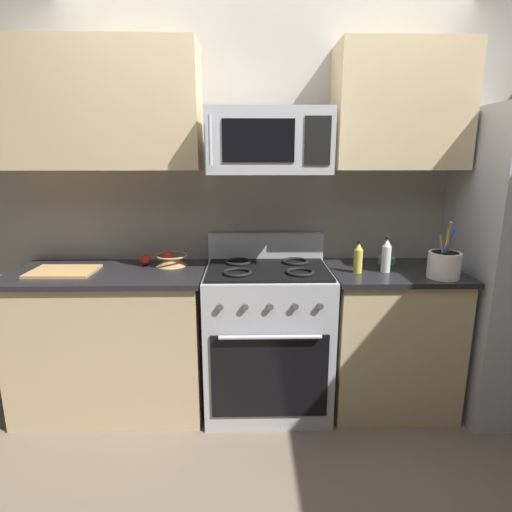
{
  "coord_description": "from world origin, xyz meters",
  "views": [
    {
      "loc": [
        -0.13,
        -1.86,
        1.6
      ],
      "look_at": [
        -0.07,
        0.48,
        1.03
      ],
      "focal_mm": 29.39,
      "sensor_mm": 36.0,
      "label": 1
    }
  ],
  "objects_px": {
    "range_oven": "(267,337)",
    "cutting_board": "(63,271)",
    "bottle_oil": "(358,258)",
    "microwave": "(268,142)",
    "fruit_basket": "(171,259)",
    "prep_bowl": "(386,260)",
    "utensil_crock": "(444,264)",
    "apple_loose": "(145,259)",
    "bottle_vinegar": "(386,256)"
  },
  "relations": [
    {
      "from": "utensil_crock",
      "to": "bottle_vinegar",
      "type": "height_order",
      "value": "utensil_crock"
    },
    {
      "from": "bottle_oil",
      "to": "cutting_board",
      "type": "bearing_deg",
      "value": 178.77
    },
    {
      "from": "apple_loose",
      "to": "microwave",
      "type": "bearing_deg",
      "value": -8.97
    },
    {
      "from": "prep_bowl",
      "to": "fruit_basket",
      "type": "bearing_deg",
      "value": -179.14
    },
    {
      "from": "apple_loose",
      "to": "cutting_board",
      "type": "bearing_deg",
      "value": -159.48
    },
    {
      "from": "range_oven",
      "to": "fruit_basket",
      "type": "relative_size",
      "value": 5.4
    },
    {
      "from": "range_oven",
      "to": "apple_loose",
      "type": "relative_size",
      "value": 15.15
    },
    {
      "from": "range_oven",
      "to": "apple_loose",
      "type": "distance_m",
      "value": 0.92
    },
    {
      "from": "bottle_vinegar",
      "to": "bottle_oil",
      "type": "relative_size",
      "value": 1.11
    },
    {
      "from": "range_oven",
      "to": "apple_loose",
      "type": "xyz_separation_m",
      "value": [
        -0.78,
        0.15,
        0.47
      ]
    },
    {
      "from": "range_oven",
      "to": "utensil_crock",
      "type": "bearing_deg",
      "value": -9.95
    },
    {
      "from": "bottle_oil",
      "to": "apple_loose",
      "type": "bearing_deg",
      "value": 171.03
    },
    {
      "from": "range_oven",
      "to": "cutting_board",
      "type": "xyz_separation_m",
      "value": [
        -1.23,
        -0.02,
        0.44
      ]
    },
    {
      "from": "fruit_basket",
      "to": "cutting_board",
      "type": "bearing_deg",
      "value": -166.09
    },
    {
      "from": "utensil_crock",
      "to": "fruit_basket",
      "type": "distance_m",
      "value": 1.64
    },
    {
      "from": "prep_bowl",
      "to": "range_oven",
      "type": "bearing_deg",
      "value": -168.91
    },
    {
      "from": "utensil_crock",
      "to": "microwave",
      "type": "bearing_deg",
      "value": 168.63
    },
    {
      "from": "cutting_board",
      "to": "bottle_oil",
      "type": "distance_m",
      "value": 1.77
    },
    {
      "from": "apple_loose",
      "to": "range_oven",
      "type": "bearing_deg",
      "value": -10.8
    },
    {
      "from": "fruit_basket",
      "to": "cutting_board",
      "type": "relative_size",
      "value": 0.53
    },
    {
      "from": "bottle_vinegar",
      "to": "bottle_oil",
      "type": "bearing_deg",
      "value": -175.78
    },
    {
      "from": "utensil_crock",
      "to": "bottle_oil",
      "type": "relative_size",
      "value": 1.69
    },
    {
      "from": "range_oven",
      "to": "microwave",
      "type": "bearing_deg",
      "value": 90.09
    },
    {
      "from": "bottle_vinegar",
      "to": "prep_bowl",
      "type": "distance_m",
      "value": 0.22
    },
    {
      "from": "utensil_crock",
      "to": "fruit_basket",
      "type": "relative_size",
      "value": 1.63
    },
    {
      "from": "cutting_board",
      "to": "prep_bowl",
      "type": "distance_m",
      "value": 2.01
    },
    {
      "from": "microwave",
      "to": "bottle_oil",
      "type": "distance_m",
      "value": 0.86
    },
    {
      "from": "fruit_basket",
      "to": "prep_bowl",
      "type": "xyz_separation_m",
      "value": [
        1.39,
        0.02,
        -0.02
      ]
    },
    {
      "from": "range_oven",
      "to": "fruit_basket",
      "type": "distance_m",
      "value": 0.79
    },
    {
      "from": "range_oven",
      "to": "microwave",
      "type": "xyz_separation_m",
      "value": [
        -0.0,
        0.03,
        1.2
      ]
    },
    {
      "from": "utensil_crock",
      "to": "apple_loose",
      "type": "bearing_deg",
      "value": 169.68
    },
    {
      "from": "fruit_basket",
      "to": "apple_loose",
      "type": "xyz_separation_m",
      "value": [
        -0.17,
        0.02,
        -0.01
      ]
    },
    {
      "from": "range_oven",
      "to": "microwave",
      "type": "relative_size",
      "value": 1.56
    },
    {
      "from": "range_oven",
      "to": "cutting_board",
      "type": "distance_m",
      "value": 1.31
    },
    {
      "from": "microwave",
      "to": "fruit_basket",
      "type": "relative_size",
      "value": 3.45
    },
    {
      "from": "apple_loose",
      "to": "prep_bowl",
      "type": "height_order",
      "value": "apple_loose"
    },
    {
      "from": "microwave",
      "to": "apple_loose",
      "type": "relative_size",
      "value": 9.69
    },
    {
      "from": "utensil_crock",
      "to": "fruit_basket",
      "type": "height_order",
      "value": "utensil_crock"
    },
    {
      "from": "microwave",
      "to": "bottle_oil",
      "type": "height_order",
      "value": "microwave"
    },
    {
      "from": "range_oven",
      "to": "cutting_board",
      "type": "bearing_deg",
      "value": -179.02
    },
    {
      "from": "prep_bowl",
      "to": "microwave",
      "type": "bearing_deg",
      "value": -170.74
    },
    {
      "from": "range_oven",
      "to": "utensil_crock",
      "type": "relative_size",
      "value": 3.3
    },
    {
      "from": "apple_loose",
      "to": "cutting_board",
      "type": "relative_size",
      "value": 0.19
    },
    {
      "from": "range_oven",
      "to": "microwave",
      "type": "distance_m",
      "value": 1.2
    },
    {
      "from": "utensil_crock",
      "to": "apple_loose",
      "type": "height_order",
      "value": "utensil_crock"
    },
    {
      "from": "fruit_basket",
      "to": "prep_bowl",
      "type": "bearing_deg",
      "value": 0.86
    },
    {
      "from": "fruit_basket",
      "to": "apple_loose",
      "type": "height_order",
      "value": "fruit_basket"
    },
    {
      "from": "range_oven",
      "to": "bottle_oil",
      "type": "xyz_separation_m",
      "value": [
        0.54,
        -0.06,
        0.52
      ]
    },
    {
      "from": "apple_loose",
      "to": "bottle_vinegar",
      "type": "distance_m",
      "value": 1.5
    },
    {
      "from": "range_oven",
      "to": "prep_bowl",
      "type": "relative_size",
      "value": 9.52
    }
  ]
}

